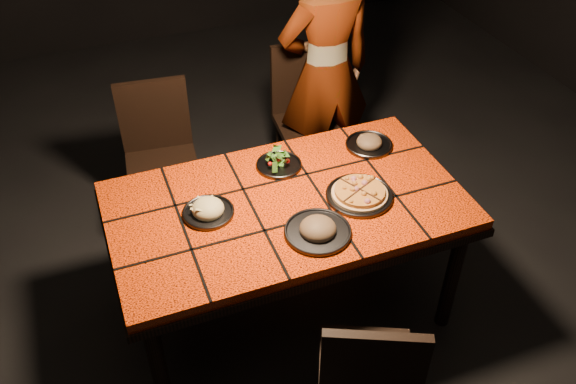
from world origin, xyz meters
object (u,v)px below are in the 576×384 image
object	(u,v)px
chair_far_right	(308,108)
plate_pizza	(359,194)
dining_table	(287,214)
chair_near	(368,373)
plate_pasta	(208,210)
chair_far_left	(159,147)
diner	(325,73)

from	to	relation	value
chair_far_right	plate_pizza	xyz separation A→B (m)	(-0.22, -1.12, 0.24)
dining_table	chair_near	distance (m)	0.81
plate_pasta	plate_pizza	bearing A→B (deg)	-11.30
dining_table	chair_near	xyz separation A→B (m)	(0.04, -0.79, -0.19)
chair_far_left	plate_pasta	xyz separation A→B (m)	(0.06, -0.93, 0.26)
diner	dining_table	bearing A→B (deg)	57.21
chair_near	chair_far_right	bearing A→B (deg)	-80.45
chair_near	chair_far_right	size ratio (longest dim) A/B	0.92
chair_far_left	diner	distance (m)	1.06
diner	chair_far_left	bearing A→B (deg)	-1.68
plate_pizza	plate_pasta	world-z (taller)	plate_pasta
chair_near	plate_pasta	world-z (taller)	chair_near
chair_near	diner	bearing A→B (deg)	-83.25
diner	plate_pizza	xyz separation A→B (m)	(-0.29, -1.04, -0.04)
dining_table	chair_far_right	world-z (taller)	chair_far_right
plate_pizza	chair_far_left	bearing A→B (deg)	124.64
dining_table	diner	size ratio (longest dim) A/B	1.01
diner	plate_pasta	bearing A→B (deg)	43.05
chair_far_left	dining_table	bearing A→B (deg)	-60.62
diner	chair_far_right	bearing A→B (deg)	-49.83
chair_far_right	plate_pasta	world-z (taller)	chair_far_right
diner	plate_pizza	bearing A→B (deg)	74.49
chair_far_left	chair_far_right	xyz separation A→B (m)	(0.95, 0.05, 0.02)
plate_pasta	chair_far_left	bearing A→B (deg)	93.67
plate_pizza	dining_table	bearing A→B (deg)	163.88
chair_far_left	plate_pizza	size ratio (longest dim) A/B	2.58
chair_far_left	plate_pasta	distance (m)	0.97
diner	plate_pasta	world-z (taller)	diner
chair_near	diner	world-z (taller)	diner
dining_table	plate_pizza	distance (m)	0.35
chair_far_left	chair_far_right	size ratio (longest dim) A/B	0.96
chair_far_right	plate_pasta	distance (m)	1.35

